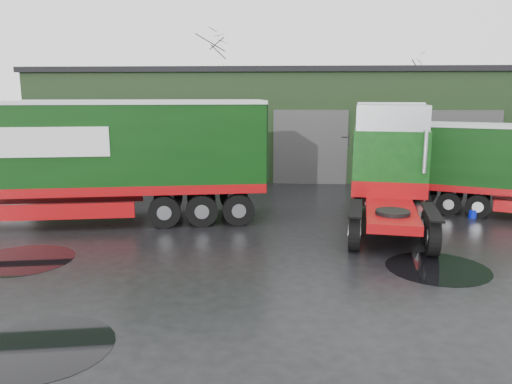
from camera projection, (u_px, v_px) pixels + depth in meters
ground at (256, 272)px, 13.89m from camera, size 100.00×100.00×0.00m
warehouse at (307, 120)px, 32.70m from camera, size 32.40×12.40×6.30m
hero_tractor at (392, 169)px, 17.55m from camera, size 4.08×7.63×4.52m
trailer_left at (67, 162)px, 18.83m from camera, size 15.38×5.80×4.68m
wash_bucket at (473, 214)px, 19.89m from camera, size 0.38×0.38×0.33m
tree_back_a at (210, 94)px, 42.71m from camera, size 4.40×4.40×9.50m
tree_back_b at (399, 107)px, 41.83m from camera, size 4.40×4.40×7.50m
puddle_0 at (44, 347)px, 9.78m from camera, size 2.74×2.74×0.01m
puddle_1 at (438, 268)px, 14.19m from camera, size 2.90×2.90×0.01m
puddle_2 at (22, 260)px, 14.89m from camera, size 3.02×3.02×0.01m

